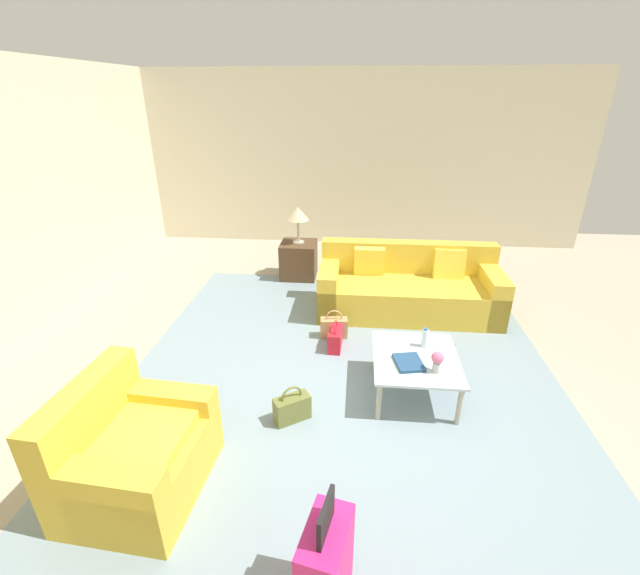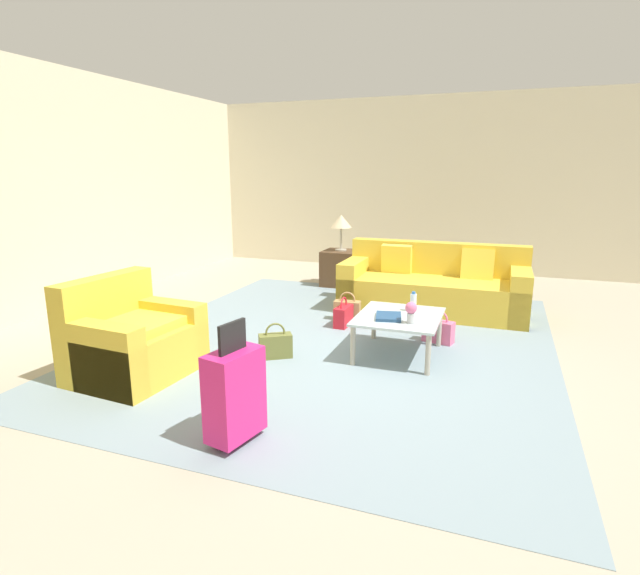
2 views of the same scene
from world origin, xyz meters
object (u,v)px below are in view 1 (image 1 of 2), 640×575
Objects in this scene: handbag_tan at (334,327)px; handbag_olive at (292,408)px; coffee_table_book at (409,363)px; handbag_red at (335,338)px; couch at (407,289)px; suitcase_magenta at (326,567)px; side_table at (299,260)px; water_bottle at (425,338)px; table_lamp at (298,215)px; handbag_pink at (439,353)px; coffee_table at (415,361)px; flower_vase at (437,360)px; armchair at (130,455)px.

handbag_tan and handbag_olive have the same top height.
handbag_olive is (-0.36, 1.04, -0.30)m from coffee_table_book.
handbag_red and handbag_olive have the same top height.
couch is at bearing -49.03° from handbag_tan.
side_table is at bearing 9.46° from suitcase_magenta.
couch is at bearing 0.00° from water_bottle.
couch is at bearing -17.13° from coffee_table_book.
couch is at bearing -11.90° from suitcase_magenta.
water_bottle is 1.28m from handbag_tan.
coffee_table_book is 3.30m from table_lamp.
coffee_table_book is (-0.32, 0.18, -0.08)m from water_bottle.
handbag_pink is at bearing -55.01° from handbag_olive.
couch reaches higher than handbag_tan.
water_bottle is 1.45m from handbag_olive.
coffee_table_book is 3.25m from side_table.
side_table is 2.92m from handbag_pink.
couch is 6.50× the size of handbag_olive.
table_lamp reaches higher than coffee_table.
flower_vase is 3.47m from table_lamp.
handbag_tan is at bearing 39.13° from flower_vase.
water_bottle is (-1.60, -0.00, 0.20)m from couch.
handbag_pink is (0.33, -0.23, -0.38)m from water_bottle.
side_table is at bearing 31.61° from water_bottle.
armchair is at bearing 170.71° from table_lamp.
handbag_pink is 1.76m from handbag_olive.
suitcase_magenta is at bearing -115.62° from armchair.
handbag_pink is at bearing -34.66° from water_bottle.
suitcase_magenta is 2.37× the size of handbag_pink.
handbag_pink is (-1.27, -0.23, -0.17)m from couch.
coffee_table_book is 1.37m from handbag_tan.
couch is at bearing -3.19° from coffee_table.
table_lamp is at bearing 28.18° from coffee_table.
couch is 6.50× the size of handbag_red.
suitcase_magenta reaches higher than coffee_table_book.
couch is at bearing -40.23° from handbag_red.
couch reaches higher than side_table.
handbag_tan is 1.50m from handbag_olive.
table_lamp is (4.10, -0.67, 0.71)m from armchair.
handbag_olive is at bearing -52.33° from armchair.
suitcase_magenta reaches higher than handbag_tan.
armchair is at bearing 126.14° from handbag_pink.
water_bottle is at bearing -19.98° from suitcase_magenta.
coffee_table is 3.14× the size of coffee_table_book.
water_bottle is (1.50, -2.27, 0.20)m from armchair.
couch is 2.03m from flower_vase.
table_lamp is 1.58× the size of handbag_pink.
flower_vase reaches higher than side_table.
table_lamp is at bearing 31.61° from water_bottle.
armchair is 3.10m from handbag_pink.
armchair is 5.15× the size of flower_vase.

